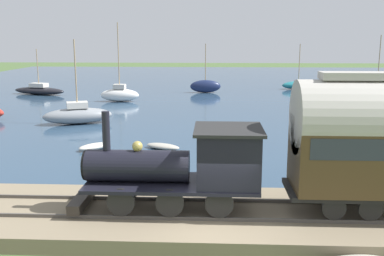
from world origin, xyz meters
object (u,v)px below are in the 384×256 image
(steam_locomotive, at_px, (191,163))
(sailboat_gray, at_px, (78,115))
(sailboat_white, at_px, (120,94))
(sailboat_blue, at_px, (376,94))
(sailboat_teal, at_px, (298,85))
(sailboat_navy, at_px, (205,86))
(sailboat_black, at_px, (39,90))
(rowboat_off_pier, at_px, (95,146))
(rowboat_mid_harbor, at_px, (163,146))

(steam_locomotive, bearing_deg, sailboat_gray, 27.57)
(sailboat_white, xyz_separation_m, sailboat_blue, (3.48, -26.50, -0.23))
(sailboat_white, distance_m, sailboat_gray, 11.78)
(sailboat_teal, distance_m, sailboat_navy, 12.30)
(sailboat_teal, distance_m, sailboat_black, 30.99)
(steam_locomotive, distance_m, sailboat_blue, 37.71)
(rowboat_off_pier, distance_m, rowboat_mid_harbor, 3.93)
(sailboat_teal, bearing_deg, sailboat_white, 103.11)
(sailboat_black, bearing_deg, sailboat_gray, -135.03)
(steam_locomotive, height_order, sailboat_gray, sailboat_gray)
(steam_locomotive, bearing_deg, sailboat_white, 16.23)
(steam_locomotive, bearing_deg, sailboat_navy, 0.31)
(sailboat_white, distance_m, rowboat_off_pier, 19.62)
(sailboat_blue, relative_size, sailboat_navy, 1.17)
(sailboat_blue, bearing_deg, rowboat_mid_harbor, 145.07)
(sailboat_white, height_order, sailboat_gray, sailboat_white)
(steam_locomotive, distance_m, rowboat_mid_harbor, 10.95)
(steam_locomotive, height_order, sailboat_navy, sailboat_navy)
(sailboat_blue, bearing_deg, sailboat_gray, 125.81)
(sailboat_blue, bearing_deg, steam_locomotive, 158.27)
(steam_locomotive, relative_size, sailboat_gray, 1.03)
(sailboat_blue, bearing_deg, sailboat_black, 93.91)
(sailboat_blue, xyz_separation_m, sailboat_navy, (4.33, 18.06, 0.26))
(steam_locomotive, distance_m, rowboat_off_pier, 12.08)
(sailboat_black, bearing_deg, sailboat_blue, -77.05)
(sailboat_teal, bearing_deg, rowboat_off_pier, 132.96)
(steam_locomotive, xyz_separation_m, rowboat_off_pier, (10.25, 6.07, -2.00))
(sailboat_navy, height_order, rowboat_mid_harbor, sailboat_navy)
(sailboat_gray, relative_size, sailboat_teal, 1.12)
(sailboat_navy, relative_size, rowboat_mid_harbor, 2.45)
(sailboat_white, xyz_separation_m, rowboat_mid_harbor, (-19.14, -6.49, -0.57))
(sailboat_black, bearing_deg, sailboat_white, -101.22)
(sailboat_black, bearing_deg, sailboat_teal, -61.42)
(rowboat_off_pier, bearing_deg, sailboat_black, -16.96)
(steam_locomotive, xyz_separation_m, sailboat_white, (29.69, 8.64, -1.45))
(steam_locomotive, xyz_separation_m, sailboat_teal, (41.83, -11.31, -1.67))
(steam_locomotive, distance_m, sailboat_black, 39.70)
(steam_locomotive, relative_size, sailboat_navy, 1.14)
(sailboat_white, distance_m, sailboat_navy, 11.50)
(sailboat_navy, bearing_deg, sailboat_teal, -74.30)
(sailboat_gray, bearing_deg, sailboat_navy, -45.10)
(rowboat_mid_harbor, bearing_deg, rowboat_off_pier, 119.58)
(rowboat_off_pier, bearing_deg, steam_locomotive, 166.19)
(sailboat_black, relative_size, sailboat_navy, 1.18)
(sailboat_gray, distance_m, rowboat_off_pier, 8.37)
(sailboat_black, distance_m, rowboat_off_pier, 27.77)
(steam_locomotive, relative_size, sailboat_black, 0.97)
(sailboat_white, height_order, rowboat_off_pier, sailboat_white)
(rowboat_mid_harbor, bearing_deg, sailboat_blue, -16.30)
(sailboat_blue, height_order, rowboat_mid_harbor, sailboat_blue)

